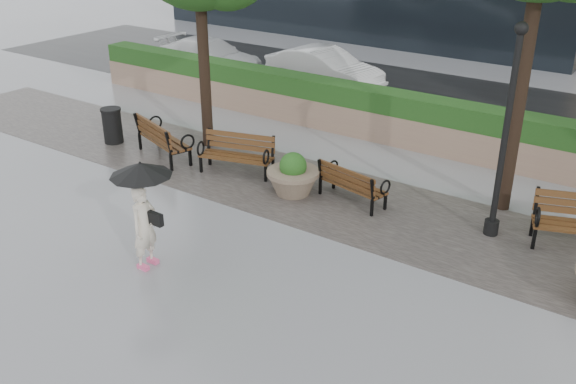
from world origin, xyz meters
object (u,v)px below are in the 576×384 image
Objects in this scene: bench_2 at (352,191)px; trash_bin at (112,127)px; pedestrian at (143,205)px; car_right at (324,69)px; lamppost at (503,148)px; bench_1 at (237,162)px; planter_left at (293,178)px; bench_0 at (164,147)px; car_left at (211,56)px.

trash_bin reaches higher than bench_2.
pedestrian reaches higher than bench_2.
bench_2 is 8.78m from car_right.
lamppost is at bearing -50.12° from pedestrian.
bench_1 is at bearing 15.34° from bench_2.
pedestrian is (-0.43, -3.95, 0.82)m from planter_left.
bench_2 is 0.84× the size of pedestrian.
bench_0 is 5.17m from bench_2.
bench_0 is 1.00× the size of pedestrian.
car_right is 11.95m from pedestrian.
car_left is at bearing 110.83° from trash_bin.
bench_0 reaches higher than bench_2.
trash_bin is 7.80m from car_right.
bench_1 is 9.53m from car_left.
car_right reaches higher than car_left.
bench_1 is 0.94× the size of pedestrian.
bench_1 is 1.59× the size of planter_left.
bench_1 is 1.12× the size of bench_2.
bench_2 is 0.40× the size of lamppost.
car_right reaches higher than bench_0.
trash_bin is at bearing 18.63° from bench_0.
car_left is 13.56m from pedestrian.
trash_bin is 6.63m from pedestrian.
lamppost is 10.63m from car_right.
trash_bin is 0.21× the size of car_left.
bench_2 is at bearing -12.28° from bench_1.
bench_1 is at bearing -157.83° from car_right.
planter_left is at bearing -170.94° from lamppost.
car_left is at bearing -38.30° from bench_0.
planter_left is 0.28× the size of car_right.
bench_1 is 6.18m from lamppost.
lamppost is (8.10, 0.74, 1.51)m from bench_0.
pedestrian reaches higher than trash_bin.
planter_left is 5.75m from trash_bin.
car_left is 4.61m from car_right.
bench_0 is 8.41m from car_left.
trash_bin is at bearing 171.99° from car_right.
car_right reaches higher than bench_1.
pedestrian is (3.45, -3.87, 0.90)m from bench_0.
lamppost is at bearing -11.16° from bench_1.
car_right is (-5.12, 7.11, 0.44)m from bench_2.
bench_2 is at bearing -26.36° from pedestrian.
car_right is at bearing 90.40° from bench_1.
bench_2 is at bearing -138.16° from car_right.
trash_bin is (-1.87, 0.01, 0.16)m from bench_0.
lamppost is at bearing -124.10° from car_right.
pedestrian is (-4.65, -4.62, -0.61)m from lamppost.
bench_1 is (2.13, 0.27, -0.02)m from bench_0.
bench_0 is at bearing -174.10° from car_right.
lamppost reaches higher than bench_1.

